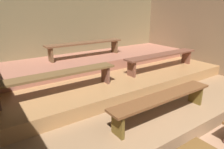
# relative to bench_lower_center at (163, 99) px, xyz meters

# --- Properties ---
(ground) EXTENTS (6.69, 6.08, 0.08)m
(ground) POSITION_rel_bench_lower_center_xyz_m (0.11, 0.81, -0.63)
(ground) COLOR #987053
(wall_back) EXTENTS (6.69, 0.06, 2.48)m
(wall_back) POSITION_rel_bench_lower_center_xyz_m (0.11, 3.48, 0.66)
(wall_back) COLOR olive
(wall_back) RESTS_ON ground
(wall_right) EXTENTS (0.06, 6.08, 2.48)m
(wall_right) POSITION_rel_bench_lower_center_xyz_m (3.09, 0.81, 0.66)
(wall_right) COLOR brown
(wall_right) RESTS_ON ground
(platform_lower) EXTENTS (5.89, 3.98, 0.25)m
(platform_lower) POSITION_rel_bench_lower_center_xyz_m (0.11, 1.46, -0.46)
(platform_lower) COLOR #8E6C4B
(platform_lower) RESTS_ON ground
(platform_middle) EXTENTS (5.89, 2.77, 0.25)m
(platform_middle) POSITION_rel_bench_lower_center_xyz_m (0.11, 2.06, -0.20)
(platform_middle) COLOR #A47547
(platform_middle) RESTS_ON platform_lower
(platform_upper) EXTENTS (5.89, 1.45, 0.25)m
(platform_upper) POSITION_rel_bench_lower_center_xyz_m (0.11, 2.73, 0.05)
(platform_upper) COLOR #A4644F
(platform_upper) RESTS_ON platform_middle
(bench_lower_center) EXTENTS (2.11, 0.32, 0.40)m
(bench_lower_center) POSITION_rel_bench_lower_center_xyz_m (0.00, 0.00, 0.00)
(bench_lower_center) COLOR brown
(bench_lower_center) RESTS_ON platform_lower
(bench_middle_left) EXTENTS (2.27, 0.32, 0.40)m
(bench_middle_left) POSITION_rel_bench_lower_center_xyz_m (-1.26, 1.39, 0.26)
(bench_middle_left) COLOR brown
(bench_middle_left) RESTS_ON platform_middle
(bench_middle_right) EXTENTS (2.27, 0.32, 0.40)m
(bench_middle_right) POSITION_rel_bench_lower_center_xyz_m (1.49, 1.39, 0.26)
(bench_middle_right) COLOR brown
(bench_middle_right) RESTS_ON platform_middle
(bench_upper_center) EXTENTS (2.15, 0.32, 0.40)m
(bench_upper_center) POSITION_rel_bench_lower_center_xyz_m (0.02, 2.78, 0.51)
(bench_upper_center) COLOR brown
(bench_upper_center) RESTS_ON platform_upper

